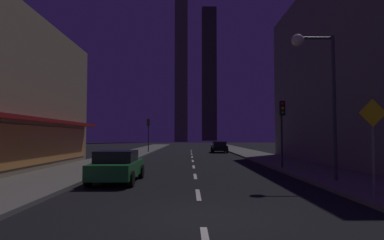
{
  "coord_description": "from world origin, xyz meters",
  "views": [
    {
      "loc": [
        -0.34,
        -8.29,
        2.09
      ],
      "look_at": [
        0.0,
        24.95,
        3.81
      ],
      "focal_mm": 29.76,
      "sensor_mm": 36.0,
      "label": 1
    }
  ],
  "objects_px": {
    "traffic_light_near_right": "(282,119)",
    "street_lamp_right": "(315,70)",
    "pedestrian_crossing_sign": "(373,139)",
    "car_parked_far": "(219,147)",
    "car_parked_near": "(117,166)",
    "traffic_light_far_left": "(148,128)",
    "fire_hydrant_far_left": "(133,153)"
  },
  "relations": [
    {
      "from": "car_parked_far",
      "to": "pedestrian_crossing_sign",
      "type": "distance_m",
      "value": 31.09
    },
    {
      "from": "car_parked_near",
      "to": "fire_hydrant_far_left",
      "type": "height_order",
      "value": "car_parked_near"
    },
    {
      "from": "fire_hydrant_far_left",
      "to": "traffic_light_near_right",
      "type": "distance_m",
      "value": 16.75
    },
    {
      "from": "street_lamp_right",
      "to": "car_parked_near",
      "type": "bearing_deg",
      "value": 177.07
    },
    {
      "from": "traffic_light_far_left",
      "to": "pedestrian_crossing_sign",
      "type": "height_order",
      "value": "traffic_light_far_left"
    },
    {
      "from": "car_parked_far",
      "to": "traffic_light_near_right",
      "type": "relative_size",
      "value": 1.01
    },
    {
      "from": "traffic_light_far_left",
      "to": "car_parked_near",
      "type": "bearing_deg",
      "value": -85.82
    },
    {
      "from": "traffic_light_far_left",
      "to": "street_lamp_right",
      "type": "distance_m",
      "value": 28.65
    },
    {
      "from": "pedestrian_crossing_sign",
      "to": "street_lamp_right",
      "type": "bearing_deg",
      "value": 93.18
    },
    {
      "from": "pedestrian_crossing_sign",
      "to": "traffic_light_near_right",
      "type": "bearing_deg",
      "value": 90.6
    },
    {
      "from": "pedestrian_crossing_sign",
      "to": "car_parked_near",
      "type": "bearing_deg",
      "value": 154.31
    },
    {
      "from": "street_lamp_right",
      "to": "pedestrian_crossing_sign",
      "type": "bearing_deg",
      "value": -86.82
    },
    {
      "from": "car_parked_far",
      "to": "traffic_light_far_left",
      "type": "height_order",
      "value": "traffic_light_far_left"
    },
    {
      "from": "traffic_light_near_right",
      "to": "street_lamp_right",
      "type": "xyz_separation_m",
      "value": [
        -0.12,
        -5.62,
        1.87
      ]
    },
    {
      "from": "traffic_light_near_right",
      "to": "pedestrian_crossing_sign",
      "type": "height_order",
      "value": "traffic_light_near_right"
    },
    {
      "from": "car_parked_far",
      "to": "pedestrian_crossing_sign",
      "type": "xyz_separation_m",
      "value": [
        2.0,
        -31.0,
        1.28
      ]
    },
    {
      "from": "traffic_light_far_left",
      "to": "street_lamp_right",
      "type": "xyz_separation_m",
      "value": [
        10.88,
        -26.44,
        1.87
      ]
    },
    {
      "from": "fire_hydrant_far_left",
      "to": "traffic_light_far_left",
      "type": "xyz_separation_m",
      "value": [
        0.4,
        8.86,
        2.74
      ]
    },
    {
      "from": "car_parked_near",
      "to": "traffic_light_far_left",
      "type": "distance_m",
      "value": 26.16
    },
    {
      "from": "traffic_light_far_left",
      "to": "traffic_light_near_right",
      "type": "bearing_deg",
      "value": -62.15
    },
    {
      "from": "traffic_light_far_left",
      "to": "pedestrian_crossing_sign",
      "type": "xyz_separation_m",
      "value": [
        11.1,
        -30.41,
        -1.18
      ]
    },
    {
      "from": "car_parked_far",
      "to": "street_lamp_right",
      "type": "bearing_deg",
      "value": -86.23
    },
    {
      "from": "car_parked_near",
      "to": "traffic_light_near_right",
      "type": "bearing_deg",
      "value": 29.56
    },
    {
      "from": "traffic_light_near_right",
      "to": "traffic_light_far_left",
      "type": "bearing_deg",
      "value": 117.85
    },
    {
      "from": "fire_hydrant_far_left",
      "to": "traffic_light_far_left",
      "type": "height_order",
      "value": "traffic_light_far_left"
    },
    {
      "from": "fire_hydrant_far_left",
      "to": "car_parked_near",
      "type": "bearing_deg",
      "value": -82.35
    },
    {
      "from": "car_parked_near",
      "to": "traffic_light_far_left",
      "type": "height_order",
      "value": "traffic_light_far_left"
    },
    {
      "from": "traffic_light_near_right",
      "to": "car_parked_far",
      "type": "bearing_deg",
      "value": 95.07
    },
    {
      "from": "car_parked_near",
      "to": "traffic_light_far_left",
      "type": "xyz_separation_m",
      "value": [
        -1.9,
        25.98,
        2.45
      ]
    },
    {
      "from": "traffic_light_far_left",
      "to": "pedestrian_crossing_sign",
      "type": "relative_size",
      "value": 1.33
    },
    {
      "from": "car_parked_near",
      "to": "traffic_light_near_right",
      "type": "relative_size",
      "value": 1.01
    },
    {
      "from": "car_parked_near",
      "to": "pedestrian_crossing_sign",
      "type": "height_order",
      "value": "pedestrian_crossing_sign"
    }
  ]
}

